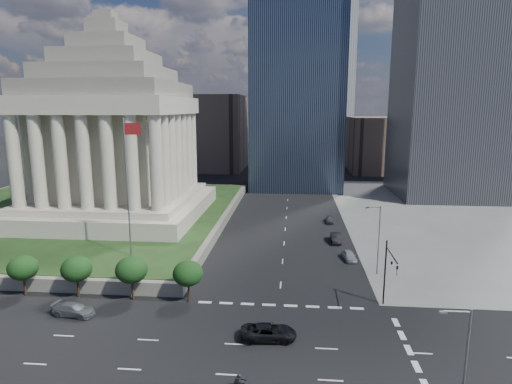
# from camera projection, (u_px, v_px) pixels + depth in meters

# --- Properties ---
(ground) EXTENTS (500.00, 500.00, 0.00)m
(ground) POSITION_uv_depth(u_px,v_px,m) (289.00, 183.00, 135.21)
(ground) COLOR black
(ground) RESTS_ON ground
(sidewalk_ne) EXTENTS (68.00, 90.00, 0.03)m
(sidewalk_ne) POSITION_uv_depth(u_px,v_px,m) (500.00, 218.00, 92.06)
(sidewalk_ne) COLOR slate
(sidewalk_ne) RESTS_ON ground
(plaza_terrace) EXTENTS (66.00, 70.00, 1.80)m
(plaza_terrace) POSITION_uv_depth(u_px,v_px,m) (72.00, 216.00, 90.15)
(plaza_terrace) COLOR #6B665C
(plaza_terrace) RESTS_ON ground
(plaza_lawn) EXTENTS (64.00, 68.00, 0.10)m
(plaza_lawn) POSITION_uv_depth(u_px,v_px,m) (72.00, 211.00, 89.96)
(plaza_lawn) COLOR #1F3315
(plaza_lawn) RESTS_ON plaza_terrace
(war_memorial) EXTENTS (34.00, 34.00, 39.00)m
(war_memorial) POSITION_uv_depth(u_px,v_px,m) (112.00, 118.00, 83.27)
(war_memorial) COLOR #B1A794
(war_memorial) RESTS_ON plaza_lawn
(flagpole) EXTENTS (2.52, 0.24, 20.00)m
(flagpole) POSITION_uv_depth(u_px,v_px,m) (128.00, 181.00, 60.34)
(flagpole) COLOR slate
(flagpole) RESTS_ON plaza_lawn
(midrise_glass) EXTENTS (26.00, 26.00, 60.00)m
(midrise_glass) POSITION_uv_depth(u_px,v_px,m) (297.00, 84.00, 124.37)
(midrise_glass) COLOR black
(midrise_glass) RESTS_ON ground
(highrise_ne) EXTENTS (26.00, 28.00, 100.00)m
(highrise_ne) POSITION_uv_depth(u_px,v_px,m) (459.00, 0.00, 107.21)
(highrise_ne) COLOR black
(highrise_ne) RESTS_ON ground
(building_filler_ne) EXTENTS (20.00, 30.00, 20.00)m
(building_filler_ne) POSITION_uv_depth(u_px,v_px,m) (376.00, 144.00, 159.78)
(building_filler_ne) COLOR brown
(building_filler_ne) RESTS_ON ground
(building_filler_nw) EXTENTS (24.00, 30.00, 28.00)m
(building_filler_nw) POSITION_uv_depth(u_px,v_px,m) (213.00, 133.00, 164.48)
(building_filler_nw) COLOR brown
(building_filler_nw) RESTS_ON ground
(traffic_signal_ne) EXTENTS (0.30, 5.74, 8.00)m
(traffic_signal_ne) POSITION_uv_depth(u_px,v_px,m) (389.00, 268.00, 48.75)
(traffic_signal_ne) COLOR black
(traffic_signal_ne) RESTS_ON ground
(street_lamp_south) EXTENTS (2.13, 0.22, 10.00)m
(street_lamp_south) POSITION_uv_depth(u_px,v_px,m) (463.00, 368.00, 29.35)
(street_lamp_south) COLOR slate
(street_lamp_south) RESTS_ON ground
(street_lamp_north) EXTENTS (2.13, 0.22, 10.00)m
(street_lamp_north) POSITION_uv_depth(u_px,v_px,m) (378.00, 236.00, 59.65)
(street_lamp_north) COLOR slate
(street_lamp_north) RESTS_ON ground
(pickup_truck) EXTENTS (5.89, 3.09, 1.58)m
(pickup_truck) POSITION_uv_depth(u_px,v_px,m) (269.00, 332.00, 43.50)
(pickup_truck) COLOR black
(pickup_truck) RESTS_ON ground
(suv_grey) EXTENTS (2.64, 5.13, 1.42)m
(suv_grey) POSITION_uv_depth(u_px,v_px,m) (74.00, 310.00, 48.53)
(suv_grey) COLOR #595B61
(suv_grey) RESTS_ON ground
(parked_sedan_near) EXTENTS (4.37, 2.25, 1.42)m
(parked_sedan_near) POSITION_uv_depth(u_px,v_px,m) (349.00, 256.00, 66.32)
(parked_sedan_near) COLOR #9DA0A6
(parked_sedan_near) RESTS_ON ground
(parked_sedan_mid) EXTENTS (4.79, 1.71, 1.57)m
(parked_sedan_mid) POSITION_uv_depth(u_px,v_px,m) (336.00, 238.00, 75.05)
(parked_sedan_mid) COLOR black
(parked_sedan_mid) RESTS_ON ground
(parked_sedan_far) EXTENTS (1.76, 4.11, 1.38)m
(parked_sedan_far) POSITION_uv_depth(u_px,v_px,m) (330.00, 219.00, 88.07)
(parked_sedan_far) COLOR #4D4F53
(parked_sedan_far) RESTS_ON ground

